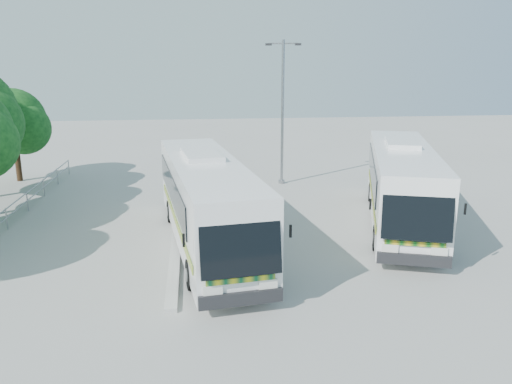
{
  "coord_description": "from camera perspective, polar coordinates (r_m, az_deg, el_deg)",
  "views": [
    {
      "loc": [
        -1.46,
        -19.92,
        7.3
      ],
      "look_at": [
        1.43,
        2.89,
        1.43
      ],
      "focal_mm": 35.0,
      "sensor_mm": 36.0,
      "label": 1
    }
  ],
  "objects": [
    {
      "name": "kerb_divider",
      "position": [
        23.09,
        -8.98,
        -4.09
      ],
      "size": [
        0.4,
        16.0,
        0.15
      ],
      "primitive_type": "cube",
      "color": "#B2B2AD",
      "rests_on": "ground"
    },
    {
      "name": "coach_main",
      "position": [
        20.44,
        -5.69,
        -0.92
      ],
      "size": [
        4.19,
        13.05,
        3.56
      ],
      "rotation": [
        0.0,
        0.0,
        0.13
      ],
      "color": "white",
      "rests_on": "ground"
    },
    {
      "name": "lamppost",
      "position": [
        30.97,
        3.05,
        9.74
      ],
      "size": [
        2.13,
        0.62,
        8.76
      ],
      "rotation": [
        0.0,
        0.0,
        -0.2
      ],
      "color": "gray",
      "rests_on": "ground"
    },
    {
      "name": "ground",
      "position": [
        21.26,
        -2.87,
        -5.77
      ],
      "size": [
        100.0,
        100.0,
        0.0
      ],
      "primitive_type": "plane",
      "color": "#9A9A95",
      "rests_on": "ground"
    },
    {
      "name": "railing",
      "position": [
        26.23,
        -25.98,
        -1.64
      ],
      "size": [
        0.06,
        22.0,
        1.0
      ],
      "color": "gray",
      "rests_on": "ground"
    },
    {
      "name": "tree_far_e",
      "position": [
        35.21,
        -25.92,
        7.34
      ],
      "size": [
        4.54,
        4.28,
        5.92
      ],
      "color": "#382314",
      "rests_on": "ground"
    },
    {
      "name": "coach_adjacent",
      "position": [
        24.37,
        16.28,
        1.07
      ],
      "size": [
        6.45,
        13.0,
        3.57
      ],
      "rotation": [
        0.0,
        0.0,
        -0.32
      ],
      "color": "white",
      "rests_on": "ground"
    }
  ]
}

